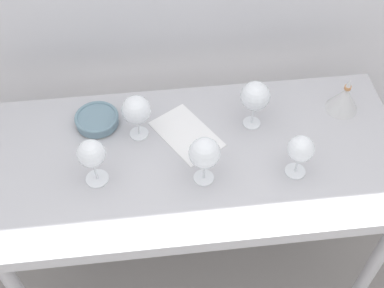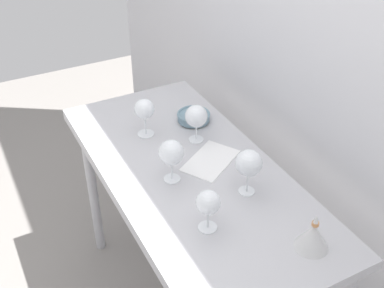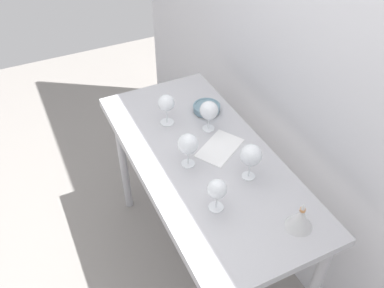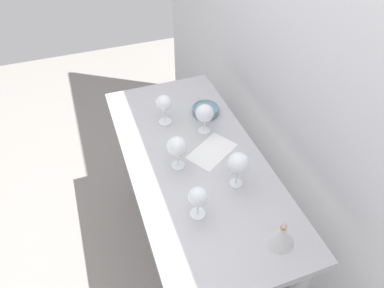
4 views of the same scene
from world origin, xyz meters
name	(u,v)px [view 2 (image 2 of 4)]	position (x,y,z in m)	size (l,w,h in m)	color
back_wall	(304,53)	(0.00, 0.49, 1.30)	(3.80, 0.04, 2.60)	silver
steel_counter	(192,191)	(0.00, -0.01, 0.79)	(1.40, 0.65, 0.90)	#B2B2B7
wine_glass_far_left	(196,117)	(-0.18, 0.11, 1.02)	(0.10, 0.10, 0.17)	white
wine_glass_near_center	(171,153)	(0.01, -0.10, 1.02)	(0.10, 0.10, 0.18)	white
wine_glass_near_left	(144,110)	(-0.32, -0.06, 1.02)	(0.09, 0.09, 0.17)	white
wine_glass_near_right	(208,204)	(0.31, -0.11, 1.01)	(0.08, 0.08, 0.16)	white
wine_glass_far_right	(249,164)	(0.21, 0.12, 1.03)	(0.10, 0.10, 0.18)	white
tasting_sheet_upper	(210,160)	(-0.02, 0.09, 0.90)	(0.15, 0.25, 0.00)	white
tasting_bowl	(194,117)	(-0.32, 0.17, 0.92)	(0.15, 0.15, 0.04)	#DBCC66
decanter_funnel	(313,236)	(0.54, 0.15, 0.95)	(0.11, 0.11, 0.14)	silver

